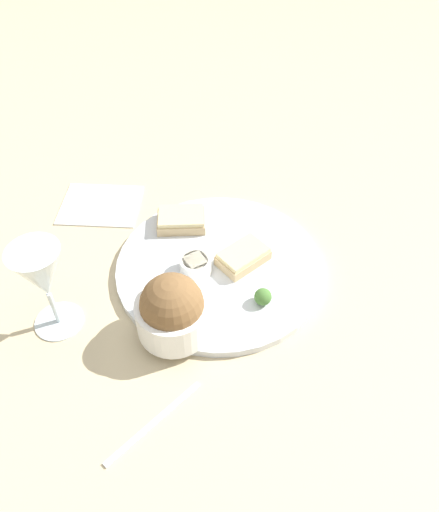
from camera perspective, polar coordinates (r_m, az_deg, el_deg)
ground_plane at (r=0.85m, az=0.00°, el=-1.58°), size 4.00×4.00×0.00m
dinner_plate at (r=0.84m, az=0.00°, el=-1.26°), size 0.35×0.35×0.01m
salad_bowl at (r=0.72m, az=-5.40°, el=-6.19°), size 0.11×0.11×0.10m
sauce_ramekin at (r=0.81m, az=-2.76°, el=-1.00°), size 0.05×0.05×0.03m
cheese_toast_near at (r=0.90m, az=-4.39°, el=4.16°), size 0.09×0.07×0.03m
cheese_toast_far at (r=0.83m, az=2.74°, el=-0.17°), size 0.10×0.09×0.03m
wine_glass at (r=0.74m, az=-19.64°, el=-2.25°), size 0.07×0.07×0.16m
garnish at (r=0.78m, az=4.98°, el=-4.66°), size 0.03×0.03×0.03m
napkin at (r=0.99m, az=-13.45°, el=5.77°), size 0.17×0.15×0.01m
fork at (r=0.70m, az=-7.49°, el=-18.31°), size 0.13×0.10×0.01m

